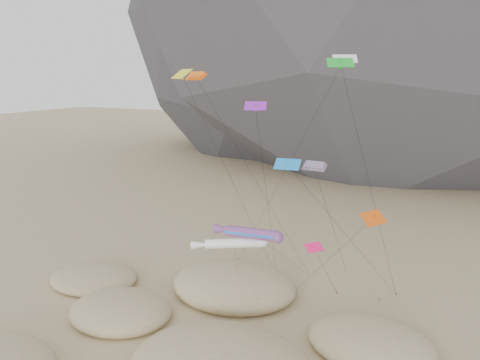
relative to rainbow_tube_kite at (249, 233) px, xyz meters
name	(u,v)px	position (x,y,z in m)	size (l,w,h in m)	color
dunes	(191,349)	(-3.17, -5.53, -9.71)	(50.02, 37.51, 4.04)	#CCB789
kite_stakes	(297,281)	(0.44, 13.36, -10.32)	(21.57, 6.75, 0.30)	#3F2D1E
rainbow_tube_kite	(249,233)	(0.00, 0.00, 0.00)	(7.71, 17.88, 11.33)	red
white_tube_kite	(231,243)	(-1.64, -0.52, -1.10)	(8.11, 13.24, 10.08)	white
orange_parafoil	(198,80)	(-7.69, 4.29, 13.88)	(10.04, 13.03, 25.16)	#FF650D
multi_parafoil	(315,169)	(6.37, -0.80, 6.77)	(1.96, 19.45, 17.96)	red
delta_kites	(292,132)	(3.69, 0.81, 9.51)	(21.58, 20.17, 26.50)	silver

